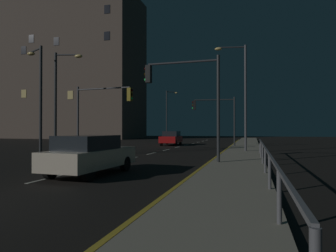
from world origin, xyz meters
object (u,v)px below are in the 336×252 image
traffic_light_near_left (215,111)px  street_lamp_mid_block (241,88)px  car_oncoming (171,138)px  street_lamp_median (39,91)px  street_lamp_across_street (60,94)px  street_lamp_corner (168,111)px  car (90,154)px  building_distant (76,70)px  traffic_light_near_right (185,88)px  traffic_light_mid_right (102,105)px

traffic_light_near_left → street_lamp_mid_block: 7.59m
street_lamp_mid_block → car_oncoming: bearing=131.0°
street_lamp_mid_block → street_lamp_median: size_ratio=1.15×
car_oncoming → street_lamp_across_street: (-3.71, -15.28, 3.40)m
street_lamp_corner → car: bearing=-79.1°
street_lamp_median → building_distant: (-21.18, 37.27, 9.44)m
street_lamp_mid_block → building_distant: building_distant is taller
traffic_light_near_right → street_lamp_median: 9.77m
street_lamp_median → building_distant: building_distant is taller
car_oncoming → traffic_light_near_left: traffic_light_near_left is taller
car → street_lamp_mid_block: bearing=68.0°
building_distant → street_lamp_across_street: bearing=-58.8°
traffic_light_mid_right → street_lamp_corner: size_ratio=0.63×
street_lamp_mid_block → building_distant: bearing=138.3°
car → traffic_light_mid_right: size_ratio=0.88×
street_lamp_corner → traffic_light_near_left: bearing=-60.6°
car → traffic_light_near_left: bearing=82.9°
car_oncoming → traffic_light_near_right: 18.57m
traffic_light_near_right → street_lamp_mid_block: street_lamp_mid_block is taller
traffic_light_mid_right → street_lamp_mid_block: bearing=19.7°
street_lamp_corner → traffic_light_near_right: bearing=-72.9°
car_oncoming → traffic_light_near_left: bearing=-23.8°
street_lamp_across_street → building_distant: building_distant is taller
street_lamp_median → building_distant: size_ratio=0.26×
car → traffic_light_near_right: bearing=60.4°
traffic_light_near_left → traffic_light_mid_right: 12.64m
traffic_light_near_left → car_oncoming: bearing=156.2°
traffic_light_mid_right → street_lamp_across_street: street_lamp_across_street is taller
traffic_light_mid_right → street_lamp_across_street: bearing=-125.0°
car_oncoming → street_lamp_median: 17.55m
traffic_light_near_right → traffic_light_mid_right: bearing=147.3°
car_oncoming → traffic_light_mid_right: (-1.92, -12.74, 2.80)m
traffic_light_near_left → traffic_light_near_right: (0.27, -15.19, 0.38)m
traffic_light_near_right → street_lamp_corner: street_lamp_corner is taller
street_lamp_corner → traffic_light_mid_right: bearing=-84.6°
car_oncoming → street_lamp_mid_block: size_ratio=0.55×
street_lamp_mid_block → street_lamp_median: (-12.27, -7.48, -0.74)m
traffic_light_near_right → building_distant: bearing=129.1°
car → street_lamp_corner: bearing=100.9°
car_oncoming → street_lamp_corner: bearing=106.9°
car_oncoming → street_lamp_median: size_ratio=0.63×
car → street_lamp_corner: 38.14m
street_lamp_mid_block → street_lamp_across_street: 13.21m
traffic_light_mid_right → street_lamp_across_street: 3.17m
street_lamp_corner → street_lamp_across_street: bearing=-88.5°
street_lamp_mid_block → building_distant: size_ratio=0.30×
traffic_light_near_right → street_lamp_corner: (-9.96, 32.37, 0.81)m
car_oncoming → traffic_light_near_left: size_ratio=0.92×
car_oncoming → street_lamp_mid_block: street_lamp_mid_block is taller
traffic_light_near_left → street_lamp_mid_block: (2.81, -6.91, 1.38)m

